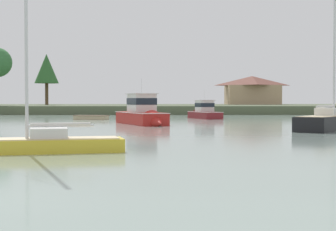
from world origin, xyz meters
TOP-DOWN VIEW (x-y plane):
  - far_shore_bank at (0.00, 84.55)m, footprint 182.55×42.68m
  - dinghy_sand at (-2.85, 45.12)m, footprint 3.97×2.46m
  - cruiser_maroon at (9.70, 48.89)m, footprint 3.95×7.19m
  - sailboat_yellow at (0.14, 9.79)m, footprint 6.88×3.06m
  - cruiser_red at (3.37, 33.82)m, footprint 5.44×9.23m
  - sailboat_black at (17.10, 25.61)m, footprint 6.98×8.32m
  - shore_tree_center_left at (-16.83, 84.96)m, footprint 4.48×4.48m
  - cottage_behind_trees at (23.33, 94.12)m, footprint 11.26×9.43m

SIDE VIEW (x-z plane):
  - dinghy_sand at x=-2.85m, z-range -0.17..0.49m
  - sailboat_yellow at x=0.14m, z-range -4.91..5.34m
  - sailboat_black at x=17.10m, z-range -6.85..7.45m
  - cruiser_maroon at x=9.70m, z-range -1.53..2.50m
  - cruiser_red at x=3.37m, z-range -1.80..3.05m
  - far_shore_bank at x=0.00m, z-range 0.00..1.27m
  - cottage_behind_trees at x=23.33m, z-range 1.37..7.21m
  - shore_tree_center_left at x=-16.83m, z-range 3.22..12.76m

